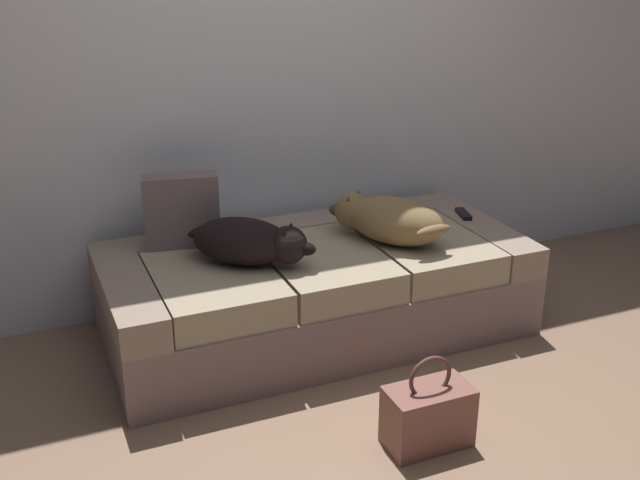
{
  "coord_description": "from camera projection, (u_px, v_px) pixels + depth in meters",
  "views": [
    {
      "loc": [
        -1.27,
        -1.98,
        1.81
      ],
      "look_at": [
        0.0,
        1.03,
        0.49
      ],
      "focal_mm": 43.26,
      "sensor_mm": 36.0,
      "label": 1
    }
  ],
  "objects": [
    {
      "name": "throw_pillow",
      "position": [
        181.0,
        211.0,
        3.53
      ],
      "size": [
        0.36,
        0.18,
        0.34
      ],
      "primitive_type": "cube",
      "rotation": [
        0.0,
        0.0,
        -0.19
      ],
      "color": "#705F5E",
      "rests_on": "couch"
    },
    {
      "name": "back_wall",
      "position": [
        270.0,
        22.0,
        3.71
      ],
      "size": [
        6.4,
        0.1,
        2.8
      ],
      "primitive_type": "cube",
      "color": "silver",
      "rests_on": "ground"
    },
    {
      "name": "ground_plane",
      "position": [
        429.0,
        461.0,
        2.83
      ],
      "size": [
        10.0,
        10.0,
        0.0
      ],
      "primitive_type": "plane",
      "color": "#8B6A51"
    },
    {
      "name": "dog_tan",
      "position": [
        388.0,
        219.0,
        3.6
      ],
      "size": [
        0.5,
        0.58,
        0.22
      ],
      "color": "olive",
      "rests_on": "couch"
    },
    {
      "name": "tv_remote",
      "position": [
        463.0,
        214.0,
        3.96
      ],
      "size": [
        0.08,
        0.16,
        0.02
      ],
      "primitive_type": "cube",
      "rotation": [
        0.0,
        0.0,
        -0.25
      ],
      "color": "black",
      "rests_on": "couch"
    },
    {
      "name": "couch",
      "position": [
        316.0,
        290.0,
        3.66
      ],
      "size": [
        1.96,
        0.91,
        0.44
      ],
      "color": "gray",
      "rests_on": "ground"
    },
    {
      "name": "handbag",
      "position": [
        428.0,
        415.0,
        2.88
      ],
      "size": [
        0.32,
        0.18,
        0.38
      ],
      "color": "brown",
      "rests_on": "ground"
    },
    {
      "name": "dog_dark",
      "position": [
        250.0,
        242.0,
        3.36
      ],
      "size": [
        0.54,
        0.48,
        0.2
      ],
      "color": "black",
      "rests_on": "couch"
    }
  ]
}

